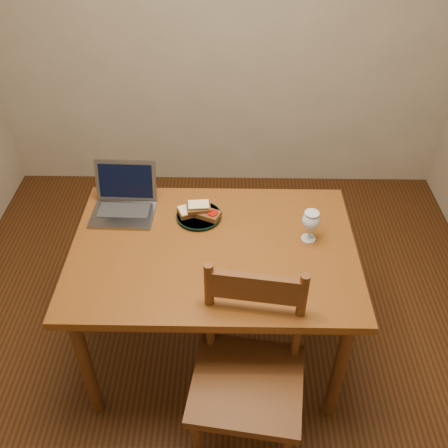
{
  "coord_description": "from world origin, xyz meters",
  "views": [
    {
      "loc": [
        0.05,
        -1.67,
        2.29
      ],
      "look_at": [
        0.02,
        0.09,
        0.8
      ],
      "focal_mm": 40.0,
      "sensor_mm": 36.0,
      "label": 1
    }
  ],
  "objects_px": {
    "table": "(214,260)",
    "milk_glass": "(310,226)",
    "chair": "(248,370)",
    "plate": "(199,216)",
    "laptop": "(124,198)"
  },
  "relations": [
    {
      "from": "table",
      "to": "milk_glass",
      "type": "distance_m",
      "value": 0.47
    },
    {
      "from": "chair",
      "to": "plate",
      "type": "height_order",
      "value": "chair"
    },
    {
      "from": "milk_glass",
      "to": "laptop",
      "type": "xyz_separation_m",
      "value": [
        -0.89,
        0.22,
        -0.02
      ]
    },
    {
      "from": "plate",
      "to": "laptop",
      "type": "bearing_deg",
      "value": 168.85
    },
    {
      "from": "chair",
      "to": "milk_glass",
      "type": "xyz_separation_m",
      "value": [
        0.28,
        0.56,
        0.3
      ]
    },
    {
      "from": "chair",
      "to": "laptop",
      "type": "distance_m",
      "value": 1.02
    },
    {
      "from": "milk_glass",
      "to": "table",
      "type": "bearing_deg",
      "value": -171.82
    },
    {
      "from": "milk_glass",
      "to": "laptop",
      "type": "height_order",
      "value": "laptop"
    },
    {
      "from": "table",
      "to": "chair",
      "type": "height_order",
      "value": "chair"
    },
    {
      "from": "chair",
      "to": "milk_glass",
      "type": "relative_size",
      "value": 3.2
    },
    {
      "from": "plate",
      "to": "milk_glass",
      "type": "height_order",
      "value": "milk_glass"
    },
    {
      "from": "chair",
      "to": "plate",
      "type": "xyz_separation_m",
      "value": [
        -0.23,
        0.71,
        0.23
      ]
    },
    {
      "from": "laptop",
      "to": "chair",
      "type": "bearing_deg",
      "value": -50.39
    },
    {
      "from": "plate",
      "to": "milk_glass",
      "type": "bearing_deg",
      "value": -15.65
    },
    {
      "from": "table",
      "to": "chair",
      "type": "relative_size",
      "value": 2.57
    }
  ]
}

